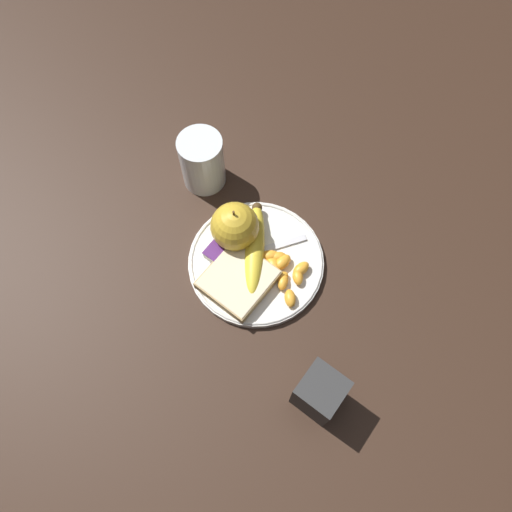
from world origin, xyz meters
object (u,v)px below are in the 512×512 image
Objects in this scene: banana at (255,248)px; jam_packet at (219,252)px; plate at (256,262)px; juice_glass at (202,163)px; fork at (254,253)px; apple at (235,226)px; condiment_caddy at (320,393)px; bread_slice at (239,280)px.

jam_packet is (-0.04, 0.05, -0.01)m from banana.
plate is 2.14× the size of juice_glass.
juice_glass is at bearing -78.74° from fork.
apple is at bearing -62.41° from fork.
jam_packet is (-0.11, -0.12, -0.03)m from juice_glass.
juice_glass reaches higher than condiment_caddy.
juice_glass reaches higher than fork.
banana is at bearing -141.68° from fork.
banana is 1.79× the size of condiment_caddy.
condiment_caddy is at bearing -121.37° from banana.
banana is (-0.07, -0.17, -0.02)m from juice_glass.
juice_glass is 0.19m from fork.
condiment_caddy is at bearing -109.52° from jam_packet.
banana is 0.06m from jam_packet.
apple reaches higher than plate.
apple is at bearing 75.53° from plate.
condiment_caddy reaches higher than plate.
juice_glass reaches higher than banana.
jam_packet is (-0.04, 0.00, -0.03)m from apple.
plate is 5.25× the size of jam_packet.
condiment_caddy is (-0.20, -0.39, -0.01)m from juice_glass.
bread_slice is at bearing -138.10° from apple.
banana is (0.01, 0.01, 0.02)m from plate.
apple reaches higher than jam_packet.
juice_glass is 1.19× the size of apple.
juice_glass is 0.76× the size of fork.
bread_slice is 0.76× the size of fork.
jam_packet is 0.28m from condiment_caddy.
banana is at bearing -93.16° from apple.
banana reaches higher than fork.
fork is (0.01, 0.01, 0.01)m from plate.
plate is 2.13× the size of bread_slice.
banana reaches higher than bread_slice.
jam_packet reaches higher than fork.
fork is at bearing 59.14° from condiment_caddy.
juice_glass is 0.17m from jam_packet.
banana is 3.67× the size of jam_packet.
condiment_caddy is at bearing -117.65° from juice_glass.
juice_glass reaches higher than apple.
fork is 0.26m from condiment_caddy.
plate is at bearing 86.56° from fork.
fork is at bearing -176.08° from banana.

